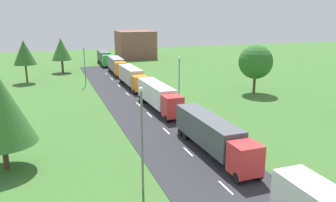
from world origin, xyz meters
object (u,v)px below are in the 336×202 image
object	(u,v)px
tree_oak	(24,53)
tree_pine	(61,49)
truck_second	(212,134)
lamppost_second	(142,136)
lamppost_third	(179,79)
truck_sixth	(104,57)
distant_building	(135,45)
truck_fifth	(117,65)
lamppost_fourth	(85,64)
truck_fourth	(132,76)
tree_elm	(256,62)
truck_third	(158,95)

from	to	relation	value
tree_oak	tree_pine	distance (m)	13.10
truck_second	lamppost_second	size ratio (longest dim) A/B	1.61
lamppost_third	truck_second	bearing A→B (deg)	-101.11
truck_sixth	tree_oak	size ratio (longest dim) A/B	1.51
truck_second	distant_building	xyz separation A→B (m)	(12.14, 78.79, 2.17)
truck_fifth	lamppost_fourth	bearing A→B (deg)	-127.38
truck_second	truck_fourth	size ratio (longest dim) A/B	1.06
lamppost_fourth	tree_elm	size ratio (longest dim) A/B	0.88
tree_pine	distant_building	size ratio (longest dim) A/B	0.73
lamppost_second	tree_pine	size ratio (longest dim) A/B	1.04
truck_third	lamppost_fourth	distance (m)	23.18
truck_sixth	lamppost_third	bearing A→B (deg)	-85.65
truck_second	truck_sixth	distance (m)	66.68
truck_fifth	tree_elm	distance (m)	34.50
tree_oak	tree_elm	distance (m)	45.96
truck_fifth	distant_building	world-z (taller)	distant_building
truck_fourth	lamppost_second	distance (m)	40.39
truck_second	lamppost_fourth	size ratio (longest dim) A/B	1.82
truck_fifth	tree_pine	bearing A→B (deg)	152.48
lamppost_third	tree_pine	distance (m)	41.22
truck_second	distant_building	distance (m)	79.75
truck_third	tree_pine	distance (m)	40.98
truck_sixth	tree_oak	xyz separation A→B (m)	(-19.50, -20.60, 4.17)
truck_fifth	lamppost_third	bearing A→B (deg)	-83.95
truck_second	lamppost_fourth	distance (m)	40.08
lamppost_fourth	truck_fifth	bearing A→B (deg)	52.62
truck_sixth	truck_fourth	bearing A→B (deg)	-89.94
truck_third	truck_fifth	distance (m)	32.77
truck_fourth	tree_oak	size ratio (longest dim) A/B	1.49
lamppost_second	distant_building	distance (m)	86.42
lamppost_fourth	tree_pine	distance (m)	17.94
lamppost_fourth	tree_pine	bearing A→B (deg)	101.38
truck_fourth	truck_second	bearing A→B (deg)	-90.01
tree_elm	truck_fifth	bearing A→B (deg)	124.40
tree_elm	distant_building	distance (m)	57.25
truck_second	lamppost_second	xyz separation A→B (m)	(-8.78, -5.06, 2.70)
lamppost_second	distant_building	size ratio (longest dim) A/B	0.76
tree_oak	distant_building	distance (m)	45.57
truck_second	tree_pine	distance (m)	58.02
truck_fourth	truck_sixth	xyz separation A→B (m)	(-0.04, 32.41, -0.05)
tree_pine	tree_elm	bearing A→B (deg)	-47.71
lamppost_fourth	tree_pine	size ratio (longest dim) A/B	0.92
distant_building	tree_pine	bearing A→B (deg)	-137.34
truck_second	truck_fifth	size ratio (longest dim) A/B	1.16
lamppost_fourth	truck_second	bearing A→B (deg)	-78.00
truck_second	tree_pine	world-z (taller)	tree_pine
truck_second	truck_sixth	world-z (taller)	truck_sixth
lamppost_second	tree_elm	world-z (taller)	tree_elm
truck_fifth	lamppost_third	distance (m)	32.12
tree_pine	tree_elm	world-z (taller)	tree_elm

